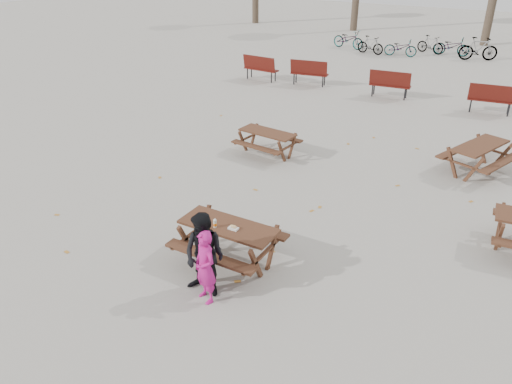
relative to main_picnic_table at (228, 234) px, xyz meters
The scene contains 12 objects.
ground 0.59m from the main_picnic_table, ahead, with size 80.00×80.00×0.00m, color gray.
main_picnic_table is the anchor object (origin of this frame).
food_tray 0.27m from the main_picnic_table, 25.48° to the right, with size 0.18×0.11×0.04m, color white.
bread_roll 0.30m from the main_picnic_table, 25.48° to the right, with size 0.14×0.06×0.05m, color tan.
soda_bottle 0.36m from the main_picnic_table, 131.63° to the right, with size 0.07×0.07×0.17m.
child 1.16m from the main_picnic_table, 75.87° to the right, with size 0.48×0.31×1.30m, color #BE177C.
adult 1.01m from the main_picnic_table, 80.10° to the right, with size 0.74×0.57×1.51m, color black.
picnic_table_north 5.17m from the main_picnic_table, 111.10° to the left, with size 1.56×1.25×0.67m, color #3D2416, non-canonical shape.
picnic_table_far 7.32m from the main_picnic_table, 62.88° to the left, with size 1.73×1.40×0.75m, color #3D2416, non-canonical shape.
park_bench_row 12.04m from the main_picnic_table, 99.02° to the left, with size 10.51×0.96×1.03m.
bicycle_row 20.14m from the main_picnic_table, 95.07° to the left, with size 8.38×2.45×1.10m.
fallen_leaves 2.62m from the main_picnic_table, 78.69° to the left, with size 11.00×11.00×0.01m, color #AD7229, non-canonical shape.
Camera 1 is at (4.31, -6.42, 5.42)m, focal length 35.00 mm.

